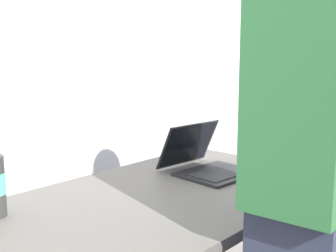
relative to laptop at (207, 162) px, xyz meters
The scene contains 4 objects.
desk 0.43m from the laptop, behind, with size 1.54×0.80×0.77m.
laptop is the anchor object (origin of this frame).
person_figure 0.74m from the laptop, 120.00° to the right, with size 0.46×0.30×1.72m.
back_wall 0.93m from the laptop, 120.31° to the left, with size 6.00×0.10×2.60m, color silver.
Camera 1 is at (-1.10, -1.05, 1.29)m, focal length 47.06 mm.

